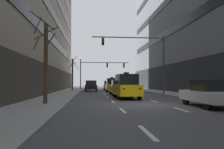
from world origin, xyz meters
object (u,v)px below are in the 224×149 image
(car_parked_1, at_px, (208,94))
(traffic_signal_1, at_px, (99,68))
(taxi_driving_0, at_px, (112,85))
(taxi_driving_4, at_px, (109,85))
(street_tree_1, at_px, (72,73))
(car_driving_1, at_px, (91,86))
(pedestrian_0, at_px, (217,87))
(taxi_driving_2, at_px, (119,88))
(taxi_driving_3, at_px, (126,87))
(traffic_signal_0, at_px, (143,53))
(street_tree_0, at_px, (45,60))

(car_parked_1, xyz_separation_m, traffic_signal_1, (-5.58, 28.84, 3.34))
(taxi_driving_0, relative_size, taxi_driving_4, 0.93)
(taxi_driving_0, height_order, street_tree_1, street_tree_1)
(taxi_driving_4, distance_m, car_parked_1, 27.76)
(car_driving_1, height_order, pedestrian_0, car_driving_1)
(taxi_driving_2, relative_size, taxi_driving_4, 1.01)
(car_parked_1, bearing_deg, car_driving_1, 107.06)
(taxi_driving_2, bearing_deg, taxi_driving_0, 90.46)
(taxi_driving_4, bearing_deg, pedestrian_0, -72.27)
(taxi_driving_2, xyz_separation_m, taxi_driving_3, (-0.08, -5.25, 0.24))
(traffic_signal_0, bearing_deg, car_driving_1, 119.27)
(taxi_driving_4, bearing_deg, traffic_signal_1, 143.71)
(car_driving_1, height_order, taxi_driving_4, taxi_driving_4)
(taxi_driving_3, relative_size, pedestrian_0, 2.93)
(taxi_driving_3, height_order, car_parked_1, taxi_driving_3)
(taxi_driving_3, xyz_separation_m, car_parked_1, (3.87, -6.77, -0.28))
(pedestrian_0, bearing_deg, taxi_driving_0, 115.80)
(taxi_driving_3, xyz_separation_m, street_tree_1, (-6.06, 15.20, 1.73))
(traffic_signal_0, bearing_deg, street_tree_1, 132.19)
(taxi_driving_3, distance_m, traffic_signal_1, 22.34)
(car_driving_1, height_order, taxi_driving_3, taxi_driving_3)
(taxi_driving_4, bearing_deg, car_driving_1, -124.67)
(traffic_signal_1, relative_size, street_tree_1, 1.58)
(taxi_driving_2, bearing_deg, car_driving_1, 106.54)
(pedestrian_0, bearing_deg, taxi_driving_4, 107.73)
(traffic_signal_0, xyz_separation_m, traffic_signal_1, (-4.57, 16.72, -0.75))
(taxi_driving_2, height_order, traffic_signal_1, traffic_signal_1)
(car_driving_1, bearing_deg, car_parked_1, -72.94)
(taxi_driving_3, bearing_deg, traffic_signal_1, 94.41)
(taxi_driving_2, distance_m, taxi_driving_3, 5.26)
(taxi_driving_2, bearing_deg, taxi_driving_4, 89.84)
(taxi_driving_2, height_order, street_tree_1, street_tree_1)
(taxi_driving_2, xyz_separation_m, traffic_signal_0, (2.79, 0.09, 4.04))
(taxi_driving_4, bearing_deg, taxi_driving_3, -90.33)
(taxi_driving_0, distance_m, car_driving_1, 4.18)
(traffic_signal_0, height_order, street_tree_1, traffic_signal_0)
(taxi_driving_2, xyz_separation_m, street_tree_1, (-6.14, 9.94, 1.97))
(traffic_signal_1, height_order, pedestrian_0, traffic_signal_1)
(street_tree_0, bearing_deg, taxi_driving_3, 39.65)
(traffic_signal_0, relative_size, street_tree_0, 1.48)
(traffic_signal_1, xyz_separation_m, pedestrian_0, (9.06, -23.99, -3.11))
(taxi_driving_3, height_order, street_tree_1, street_tree_1)
(car_parked_1, relative_size, street_tree_0, 0.76)
(taxi_driving_0, relative_size, taxi_driving_2, 0.93)
(taxi_driving_3, bearing_deg, street_tree_0, -140.35)
(car_parked_1, height_order, street_tree_1, street_tree_1)
(taxi_driving_4, relative_size, car_parked_1, 1.05)
(pedestrian_0, bearing_deg, traffic_signal_0, 121.73)
(taxi_driving_2, distance_m, pedestrian_0, 10.23)
(street_tree_1, bearing_deg, car_parked_1, -65.66)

